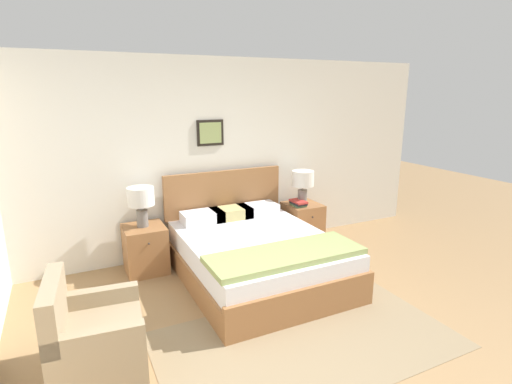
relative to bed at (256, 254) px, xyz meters
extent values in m
plane|color=#99754C|center=(-0.25, -1.61, -0.30)|extent=(16.00, 16.00, 0.00)
cube|color=silver|center=(-0.25, 1.10, 1.00)|extent=(7.11, 0.06, 2.60)
cube|color=black|center=(-0.15, 1.06, 1.34)|extent=(0.36, 0.02, 0.34)
cube|color=#8E9E5B|center=(-0.15, 1.05, 1.34)|extent=(0.30, 0.00, 0.27)
cube|color=#897556|center=(-0.14, -1.31, -0.29)|extent=(2.63, 1.51, 0.01)
cube|color=#936038|center=(0.00, -0.04, -0.16)|extent=(1.66, 2.09, 0.28)
cube|color=#936038|center=(0.00, -1.05, 0.02)|extent=(1.66, 0.06, 0.08)
cube|color=silver|center=(0.00, -0.04, 0.11)|extent=(1.59, 2.01, 0.25)
cube|color=#936038|center=(0.00, 0.98, 0.53)|extent=(1.66, 0.06, 0.60)
cube|color=#8E9E5B|center=(0.00, -0.69, 0.26)|extent=(1.62, 0.59, 0.06)
cube|color=silver|center=(-0.40, 0.75, 0.30)|extent=(0.52, 0.32, 0.14)
cube|color=silver|center=(0.40, 0.75, 0.30)|extent=(0.52, 0.32, 0.14)
cube|color=tan|center=(0.00, 0.75, 0.30)|extent=(0.52, 0.32, 0.14)
cube|color=#998466|center=(-1.83, -0.93, -0.09)|extent=(0.75, 0.79, 0.42)
cube|color=#998466|center=(-2.10, -0.90, 0.32)|extent=(0.19, 0.74, 0.41)
cube|color=#998466|center=(-1.79, -0.62, 0.19)|extent=(0.69, 0.17, 0.14)
cube|color=#998466|center=(-1.86, -1.24, 0.19)|extent=(0.69, 0.17, 0.14)
cube|color=#936038|center=(-1.13, 0.77, -0.01)|extent=(0.48, 0.50, 0.58)
sphere|color=#332D28|center=(-1.13, 0.51, 0.15)|extent=(0.02, 0.02, 0.02)
cube|color=#936038|center=(1.13, 0.77, -0.01)|extent=(0.48, 0.50, 0.58)
sphere|color=#332D28|center=(1.13, 0.51, 0.15)|extent=(0.02, 0.02, 0.02)
cylinder|color=slate|center=(-1.14, 0.78, 0.38)|extent=(0.14, 0.14, 0.21)
cylinder|color=slate|center=(-1.14, 0.78, 0.52)|extent=(0.02, 0.02, 0.06)
cylinder|color=silver|center=(-1.14, 0.78, 0.66)|extent=(0.32, 0.32, 0.22)
cylinder|color=slate|center=(1.13, 0.78, 0.38)|extent=(0.14, 0.14, 0.21)
cylinder|color=slate|center=(1.13, 0.78, 0.52)|extent=(0.02, 0.02, 0.06)
cylinder|color=silver|center=(1.13, 0.78, 0.66)|extent=(0.32, 0.32, 0.22)
cube|color=#4C7551|center=(1.03, 0.72, 0.29)|extent=(0.16, 0.22, 0.02)
cube|color=#232328|center=(1.03, 0.72, 0.32)|extent=(0.17, 0.25, 0.03)
cube|color=#B7332D|center=(1.03, 0.72, 0.34)|extent=(0.16, 0.27, 0.03)
camera|label=1|loc=(-1.92, -3.93, 1.87)|focal=28.00mm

